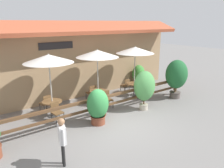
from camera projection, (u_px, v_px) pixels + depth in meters
The scene contains 20 objects.
ground_plane at pixel (118, 124), 9.22m from camera, with size 60.00×60.00×0.00m, color slate.
building_facade at pixel (71, 60), 11.79m from camera, with size 14.28×1.49×4.23m.
patio_railing at pixel (104, 101), 9.84m from camera, with size 10.40×0.14×0.95m.
patio_umbrella_near at pixel (49, 59), 9.27m from camera, with size 2.14×2.14×2.86m.
dining_table_near at pixel (52, 104), 9.83m from camera, with size 0.88×0.88×0.72m.
chair_near_streetside at pixel (57, 111), 9.33m from camera, with size 0.48×0.48×0.85m.
chair_near_wallside at pixel (46, 103), 10.32m from camera, with size 0.50×0.50×0.85m.
patio_umbrella_middle at pixel (97, 54), 10.77m from camera, with size 2.14×2.14×2.86m.
dining_table_middle at pixel (98, 93), 11.33m from camera, with size 0.88×0.88×0.72m.
chair_middle_streetside at pixel (107, 98), 10.88m from camera, with size 0.45×0.45×0.85m.
chair_middle_wallside at pixel (91, 92), 11.89m from camera, with size 0.44×0.44×0.85m.
patio_umbrella_far at pixel (135, 50), 12.12m from camera, with size 2.14×2.14×2.86m.
dining_table_far at pixel (134, 86), 12.69m from camera, with size 0.88×0.88×0.72m.
chair_far_streetside at pixel (142, 91), 12.12m from camera, with size 0.46×0.46×0.85m.
chair_far_wallside at pixel (126, 85), 13.24m from camera, with size 0.47×0.47×0.85m.
potted_plant_small_flowering at pixel (98, 106), 9.02m from camera, with size 0.93×0.84×1.52m.
potted_plant_entrance_palm at pixel (176, 75), 12.05m from camera, with size 1.27×1.15×2.17m.
potted_plant_tall_tropical at pixel (144, 87), 10.43m from camera, with size 1.06×0.96×1.93m.
potted_plant_corner_fern at pixel (138, 75), 14.34m from camera, with size 0.86×0.77×1.46m.
pedestrian at pixel (62, 136), 6.30m from camera, with size 0.29×0.52×1.52m.
Camera 1 is at (-5.26, -6.57, 4.13)m, focal length 35.00 mm.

